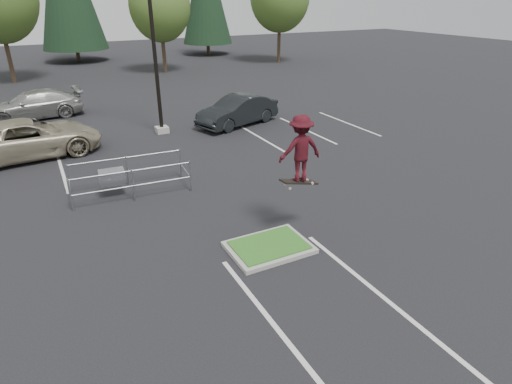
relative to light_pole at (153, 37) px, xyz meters
name	(u,v)px	position (x,y,z in m)	size (l,w,h in m)	color
ground	(269,249)	(-0.50, -12.00, -4.56)	(120.00, 120.00, 0.00)	black
grass_median	(269,247)	(-0.50, -12.00, -4.48)	(2.20, 1.60, 0.16)	#99978E
stall_lines	(159,181)	(-1.85, -5.98, -4.56)	(22.62, 17.60, 0.01)	silver
light_pole	(153,37)	(0.00, 0.00, 0.00)	(0.70, 0.60, 10.12)	#99978E
decid_c	(160,8)	(5.49, 17.83, 0.69)	(5.12, 5.12, 8.38)	#38281C
cart_corral	(116,176)	(-3.45, -6.50, -3.85)	(4.08, 1.71, 1.13)	#93959B
skateboarder	(300,149)	(0.70, -11.53, -1.99)	(1.27, 0.83, 2.09)	black
car_l_tan	(29,139)	(-5.95, -0.83, -3.75)	(2.67, 5.79, 1.61)	gray
car_r_charc	(238,111)	(4.00, -0.50, -3.79)	(1.62, 4.64, 1.53)	black
car_far_silver	(34,105)	(-5.50, 6.00, -3.81)	(2.11, 5.18, 1.50)	#999994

